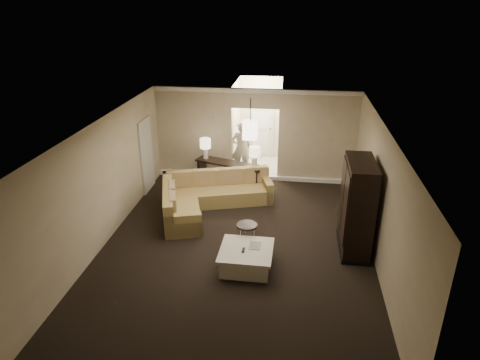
# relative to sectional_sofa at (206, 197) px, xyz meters

# --- Properties ---
(ground) EXTENTS (8.00, 8.00, 0.00)m
(ground) POSITION_rel_sectional_sofa_xyz_m (1.05, -1.80, -0.35)
(ground) COLOR black
(ground) RESTS_ON ground
(wall_back) EXTENTS (6.00, 0.04, 2.80)m
(wall_back) POSITION_rel_sectional_sofa_xyz_m (1.05, 2.20, 1.05)
(wall_back) COLOR beige
(wall_back) RESTS_ON ground
(wall_front) EXTENTS (6.00, 0.04, 2.80)m
(wall_front) POSITION_rel_sectional_sofa_xyz_m (1.05, -5.80, 1.05)
(wall_front) COLOR beige
(wall_front) RESTS_ON ground
(wall_left) EXTENTS (0.04, 8.00, 2.80)m
(wall_left) POSITION_rel_sectional_sofa_xyz_m (-1.95, -1.80, 1.05)
(wall_left) COLOR beige
(wall_left) RESTS_ON ground
(wall_right) EXTENTS (0.04, 8.00, 2.80)m
(wall_right) POSITION_rel_sectional_sofa_xyz_m (4.05, -1.80, 1.05)
(wall_right) COLOR beige
(wall_right) RESTS_ON ground
(ceiling) EXTENTS (6.00, 8.00, 0.02)m
(ceiling) POSITION_rel_sectional_sofa_xyz_m (1.05, -1.80, 2.45)
(ceiling) COLOR white
(ceiling) RESTS_ON wall_back
(crown_molding) EXTENTS (6.00, 0.10, 0.12)m
(crown_molding) POSITION_rel_sectional_sofa_xyz_m (1.05, 2.15, 2.38)
(crown_molding) COLOR white
(crown_molding) RESTS_ON wall_back
(baseboard) EXTENTS (6.00, 0.10, 0.12)m
(baseboard) POSITION_rel_sectional_sofa_xyz_m (1.05, 2.15, -0.29)
(baseboard) COLOR white
(baseboard) RESTS_ON ground
(side_door) EXTENTS (0.05, 0.90, 2.10)m
(side_door) POSITION_rel_sectional_sofa_xyz_m (-1.92, 1.00, 0.70)
(side_door) COLOR silver
(side_door) RESTS_ON ground
(foyer) EXTENTS (1.44, 2.02, 2.80)m
(foyer) POSITION_rel_sectional_sofa_xyz_m (1.05, 3.54, 0.95)
(foyer) COLOR silver
(foyer) RESTS_ON ground
(sectional_sofa) EXTENTS (3.07, 2.98, 0.87)m
(sectional_sofa) POSITION_rel_sectional_sofa_xyz_m (0.00, 0.00, 0.00)
(sectional_sofa) COLOR brown
(sectional_sofa) RESTS_ON ground
(coffee_table) EXTENTS (1.10, 1.10, 0.46)m
(coffee_table) POSITION_rel_sectional_sofa_xyz_m (1.37, -2.53, -0.12)
(coffee_table) COLOR beige
(coffee_table) RESTS_ON ground
(console_table) EXTENTS (2.10, 1.11, 0.79)m
(console_table) POSITION_rel_sectional_sofa_xyz_m (0.40, 1.40, 0.13)
(console_table) COLOR black
(console_table) RESTS_ON ground
(armoire) EXTENTS (0.62, 1.44, 2.07)m
(armoire) POSITION_rel_sectional_sofa_xyz_m (3.64, -1.46, 0.64)
(armoire) COLOR black
(armoire) RESTS_ON ground
(drink_table) EXTENTS (0.46, 0.46, 0.58)m
(drink_table) POSITION_rel_sectional_sofa_xyz_m (1.28, -1.76, 0.07)
(drink_table) COLOR black
(drink_table) RESTS_ON ground
(table_lamp_left) EXTENTS (0.32, 0.32, 0.61)m
(table_lamp_left) POSITION_rel_sectional_sofa_xyz_m (-0.35, 1.66, 0.85)
(table_lamp_left) COLOR silver
(table_lamp_left) RESTS_ON console_table
(table_lamp_right) EXTENTS (0.32, 0.32, 0.61)m
(table_lamp_right) POSITION_rel_sectional_sofa_xyz_m (1.16, 1.15, 0.85)
(table_lamp_right) COLOR silver
(table_lamp_right) RESTS_ON console_table
(pendant_light) EXTENTS (0.38, 0.38, 1.09)m
(pendant_light) POSITION_rel_sectional_sofa_xyz_m (1.05, 0.90, 1.60)
(pendant_light) COLOR black
(pendant_light) RESTS_ON ceiling
(person) EXTENTS (0.79, 0.64, 1.91)m
(person) POSITION_rel_sectional_sofa_xyz_m (0.60, 2.50, 0.61)
(person) COLOR beige
(person) RESTS_ON ground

